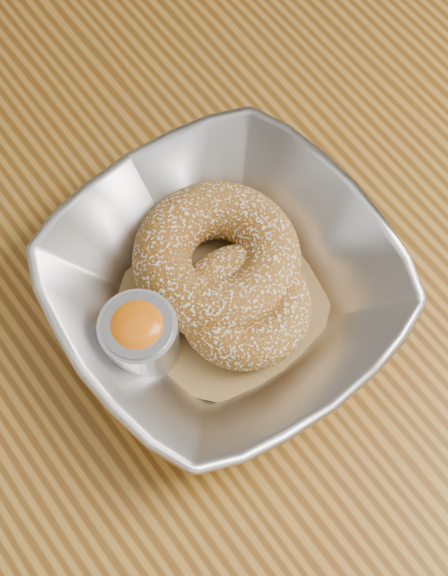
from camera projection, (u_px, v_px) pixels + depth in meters
ground_plane at (142, 516)px, 1.30m from camera, size 4.00×4.00×0.00m
table at (72, 385)px, 0.70m from camera, size 1.20×0.80×0.75m
serving_bowl at (224, 289)px, 0.59m from camera, size 0.23×0.23×0.06m
parchment at (224, 300)px, 0.61m from camera, size 0.20×0.20×0.00m
donut_back at (217, 259)px, 0.60m from camera, size 0.15×0.15×0.04m
donut_front at (245, 306)px, 0.59m from camera, size 0.11×0.11×0.03m
ramekin at (139, 335)px, 0.57m from camera, size 0.05×0.05×0.05m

